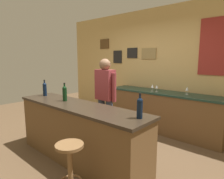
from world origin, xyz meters
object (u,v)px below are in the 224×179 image
wine_bottle_c (140,107)px  wine_bottle_b (65,93)px  wine_glass_a (152,86)px  wine_glass_c (187,89)px  wine_glass_b (157,87)px  bar_stool (70,162)px  wine_bottle_a (45,89)px  bartender (105,95)px

wine_bottle_c → wine_bottle_b: bearing=-178.6°
wine_bottle_c → wine_glass_a: size_ratio=1.97×
wine_bottle_c → wine_glass_a: (-0.92, 1.89, -0.05)m
wine_glass_c → wine_glass_a: bearing=-168.7°
wine_bottle_b → wine_bottle_c: (1.47, 0.03, 0.00)m
wine_glass_b → wine_glass_c: 0.63m
bar_stool → wine_bottle_b: wine_bottle_b is taller
bar_stool → wine_bottle_b: bearing=147.0°
wine_bottle_a → wine_glass_c: bearing=46.8°
bartender → wine_glass_a: bearing=75.2°
wine_bottle_b → wine_glass_c: wine_bottle_b is taller
bar_stool → wine_glass_a: bearing=99.8°
bartender → wine_glass_c: bartender is taller
wine_glass_a → wine_glass_b: 0.11m
wine_bottle_a → wine_glass_b: bearing=55.4°
wine_bottle_a → wine_glass_c: 2.82m
wine_glass_a → wine_glass_c: same height
wine_bottle_a → wine_glass_b: (1.32, 1.91, -0.05)m
wine_bottle_b → wine_glass_b: 2.04m
wine_glass_a → wine_bottle_b: bearing=-105.8°
wine_bottle_b → wine_bottle_c: 1.47m
wine_bottle_a → wine_glass_b: wine_bottle_a is taller
bar_stool → wine_glass_c: bearing=84.3°
bartender → bar_stool: bartender is taller
bartender → bar_stool: 1.65m
wine_bottle_a → wine_bottle_b: (0.67, -0.02, 0.00)m
wine_bottle_c → wine_glass_c: (-0.20, 2.04, -0.05)m
wine_glass_b → wine_glass_c: (0.61, 0.14, 0.00)m
wine_glass_c → bar_stool: bearing=-95.7°
wine_bottle_a → wine_bottle_b: bearing=-1.3°
bar_stool → wine_glass_c: 2.78m
wine_bottle_c → wine_glass_b: size_ratio=1.97×
bartender → wine_bottle_a: (-0.90, -0.72, 0.12)m
bar_stool → wine_bottle_c: (0.48, 0.68, 0.60)m
bar_stool → wine_glass_b: bearing=97.5°
bartender → wine_glass_a: size_ratio=10.45×
wine_bottle_c → wine_glass_a: 2.11m
bar_stool → wine_glass_a: wine_glass_a is taller
wine_bottle_c → wine_glass_b: bearing=113.2°
bartender → wine_bottle_b: bartender is taller
wine_glass_a → wine_glass_b: bearing=0.3°
bar_stool → wine_bottle_a: bearing=158.3°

